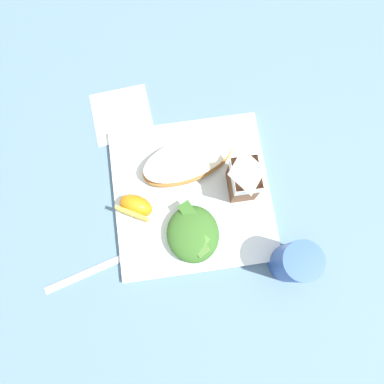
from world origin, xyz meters
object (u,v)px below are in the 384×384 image
Objects in this scene: white_plate at (192,194)px; paper_napkin at (122,115)px; drinking_blue_cup at (294,262)px; metal_fork at (105,265)px; orange_wedge_front at (136,207)px; green_salad_pile at (193,234)px; milk_carton at (244,177)px; cheesy_pizza_bread at (185,161)px.

paper_napkin is (-0.18, -0.11, -0.01)m from white_plate.
white_plate is at bearing -134.80° from drinking_blue_cup.
paper_napkin is 0.29m from metal_fork.
metal_fork is at bearing -37.41° from orange_wedge_front.
green_salad_pile reaches higher than white_plate.
milk_carton reaches higher than paper_napkin.
cheesy_pizza_bread is at bearing -143.11° from drinking_blue_cup.
orange_wedge_front is 0.38× the size of metal_fork.
cheesy_pizza_bread is 0.13m from green_salad_pile.
white_plate is 2.56× the size of drinking_blue_cup.
paper_napkin is at bearing -131.29° from milk_carton.
white_plate is at bearing 173.15° from green_salad_pile.
milk_carton is (0.06, 0.09, 0.04)m from cheesy_pizza_bread.
white_plate is at bearing 98.05° from orange_wedge_front.
paper_napkin is 0.42m from drinking_blue_cup.
paper_napkin is (-0.12, -0.11, -0.03)m from cheesy_pizza_bread.
metal_fork is at bearing -79.71° from green_salad_pile.
white_plate is 0.21m from paper_napkin.
drinking_blue_cup is at bearing 45.20° from white_plate.
orange_wedge_front is 0.64× the size of paper_napkin.
paper_napkin is (-0.25, -0.10, -0.03)m from green_salad_pile.
cheesy_pizza_bread is (-0.06, -0.00, 0.03)m from white_plate.
paper_napkin is at bearing -141.24° from drinking_blue_cup.
cheesy_pizza_bread is 0.12m from milk_carton.
metal_fork is at bearing -11.50° from paper_napkin.
cheesy_pizza_bread reaches higher than metal_fork.
milk_carton is 0.16m from drinking_blue_cup.
green_salad_pile is 0.98× the size of milk_carton.
white_plate is at bearing 121.61° from metal_fork.
white_plate is 0.20m from metal_fork.
paper_napkin is at bearing -138.30° from cheesy_pizza_bread.
paper_napkin is (-0.19, -0.01, -0.03)m from orange_wedge_front.
cheesy_pizza_bread reaches higher than white_plate.
milk_carton is 0.28m from paper_napkin.
cheesy_pizza_bread is 0.25m from drinking_blue_cup.
green_salad_pile is (0.13, -0.00, 0.00)m from cheesy_pizza_bread.
orange_wedge_front is (0.02, -0.19, -0.04)m from milk_carton.
cheesy_pizza_bread is at bearing 178.24° from green_salad_pile.
milk_carton is (-0.08, 0.10, 0.04)m from green_salad_pile.
milk_carton reaches higher than orange_wedge_front.
orange_wedge_front is at bearing -85.18° from milk_carton.
milk_carton reaches higher than metal_fork.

